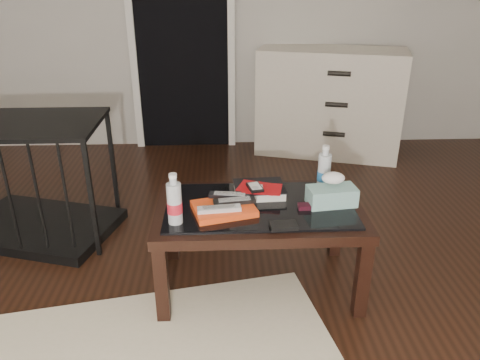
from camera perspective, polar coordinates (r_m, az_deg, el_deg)
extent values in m
plane|color=black|center=(2.25, 0.36, -17.54)|extent=(5.00, 5.00, 0.00)
cube|color=black|center=(4.18, -7.13, 17.34)|extent=(0.80, 0.05, 2.00)
cube|color=silver|center=(4.21, -13.13, 16.96)|extent=(0.06, 0.04, 2.04)
cube|color=silver|center=(4.14, -1.08, 17.44)|extent=(0.06, 0.04, 2.04)
cube|color=black|center=(2.20, -9.52, -12.44)|extent=(0.06, 0.06, 0.40)
cube|color=black|center=(2.27, 14.68, -11.59)|extent=(0.06, 0.06, 0.40)
cube|color=black|center=(2.63, -8.30, -5.63)|extent=(0.06, 0.06, 0.40)
cube|color=black|center=(2.69, 11.64, -5.14)|extent=(0.06, 0.06, 0.40)
cube|color=black|center=(2.29, 2.34, -3.83)|extent=(1.00, 0.60, 0.05)
cube|color=black|center=(2.27, 2.35, -3.14)|extent=(0.90, 0.50, 0.01)
cube|color=beige|center=(4.15, 10.79, 9.29)|extent=(1.29, 0.81, 0.90)
cylinder|color=black|center=(3.97, 11.37, 5.50)|extent=(0.18, 0.09, 0.04)
cylinder|color=black|center=(3.89, 11.68, 8.98)|extent=(0.18, 0.09, 0.04)
cylinder|color=black|center=(3.84, 12.00, 12.58)|extent=(0.18, 0.09, 0.04)
cube|color=black|center=(3.19, -23.21, -5.27)|extent=(1.03, 0.83, 0.06)
cube|color=black|center=(2.94, -25.36, 6.17)|extent=(1.03, 0.83, 0.02)
cube|color=black|center=(2.68, -17.63, -2.35)|extent=(0.03, 0.03, 0.70)
cube|color=black|center=(3.18, -15.28, 2.20)|extent=(0.03, 0.03, 0.70)
cube|color=#ED4516|center=(2.20, -1.99, -3.50)|extent=(0.32, 0.27, 0.03)
cube|color=silver|center=(2.14, -2.55, -3.50)|extent=(0.20, 0.07, 0.02)
cube|color=black|center=(2.21, -0.69, -2.56)|extent=(0.21, 0.08, 0.02)
cube|color=black|center=(2.27, -1.27, -1.87)|extent=(0.21, 0.08, 0.02)
cube|color=black|center=(2.36, 2.36, -1.20)|extent=(0.26, 0.21, 0.05)
cube|color=#AB0B0F|center=(2.33, 2.19, -0.87)|extent=(0.23, 0.19, 0.01)
cube|color=black|center=(2.30, 1.83, -0.87)|extent=(0.09, 0.12, 0.02)
cube|color=black|center=(2.25, 8.23, -3.20)|extent=(0.09, 0.05, 0.02)
cube|color=black|center=(2.08, 5.34, -5.56)|extent=(0.12, 0.08, 0.02)
cylinder|color=#B6BCC1|center=(2.08, -8.02, -2.26)|extent=(0.08, 0.08, 0.24)
cylinder|color=silver|center=(2.41, 10.24, 1.48)|extent=(0.07, 0.07, 0.24)
cube|color=#227E79|center=(2.29, 11.11, -1.92)|extent=(0.24, 0.15, 0.09)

